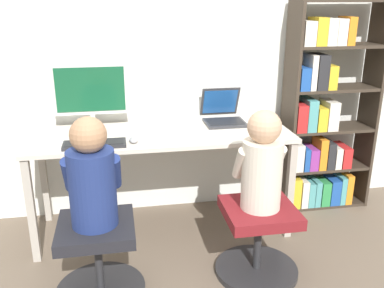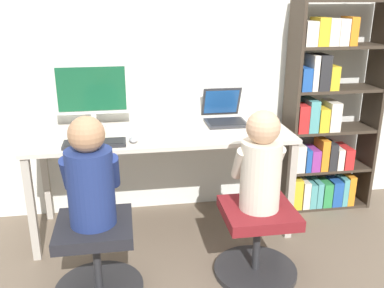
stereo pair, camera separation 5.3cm
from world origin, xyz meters
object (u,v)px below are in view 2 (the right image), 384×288
office_chair_right (257,239)px  bookshelf (324,120)px  keyboard (95,143)px  office_chair_left (97,256)px  laptop (224,116)px  desktop_monitor (92,93)px  person_at_monitor (90,177)px  person_at_laptop (261,164)px

office_chair_right → bookshelf: 1.25m
keyboard → office_chair_left: keyboard is taller
laptop → office_chair_right: bearing=-88.6°
desktop_monitor → office_chair_left: (0.02, -0.91, -0.78)m
laptop → office_chair_right: (0.02, -0.87, -0.57)m
desktop_monitor → person_at_monitor: desktop_monitor is taller
laptop → office_chair_left: (-0.97, -0.89, -0.57)m
laptop → office_chair_left: 1.44m
keyboard → office_chair_right: keyboard is taller
bookshelf → office_chair_right: bearing=-133.5°
person_at_laptop → bookshelf: (0.79, 0.83, -0.00)m
desktop_monitor → office_chair_right: (1.01, -0.89, -0.78)m
keyboard → office_chair_right: bearing=-25.6°
keyboard → desktop_monitor: bearing=93.3°
desktop_monitor → person_at_monitor: 0.95m
bookshelf → laptop: bearing=177.6°
laptop → office_chair_left: size_ratio=0.67×
desktop_monitor → person_at_monitor: size_ratio=0.86×
person_at_laptop → person_at_monitor: bearing=-178.4°
laptop → office_chair_left: bearing=-137.2°
office_chair_left → person_at_laptop: (0.99, 0.03, 0.51)m
keyboard → person_at_laptop: size_ratio=0.66×
keyboard → person_at_monitor: bearing=-90.0°
laptop → person_at_laptop: 0.87m
person_at_monitor → keyboard: bearing=90.0°
office_chair_left → person_at_monitor: (-0.00, 0.00, 0.51)m
desktop_monitor → laptop: desktop_monitor is taller
person_at_laptop → desktop_monitor: bearing=138.9°
laptop → bookshelf: (0.81, -0.03, -0.07)m
office_chair_right → person_at_monitor: person_at_monitor is taller
keyboard → bookshelf: bearing=11.4°
desktop_monitor → bookshelf: 1.82m
office_chair_right → bookshelf: (0.79, 0.83, 0.50)m
desktop_monitor → office_chair_right: bearing=-41.2°
office_chair_left → desktop_monitor: bearing=91.5°
desktop_monitor → bookshelf: bearing=-1.7°
office_chair_left → person_at_monitor: size_ratio=0.85×
keyboard → person_at_monitor: (-0.00, -0.50, -0.02)m
laptop → bookshelf: 0.81m
office_chair_left → person_at_laptop: 1.11m
office_chair_right → person_at_laptop: bearing=90.0°
office_chair_right → person_at_monitor: 1.11m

